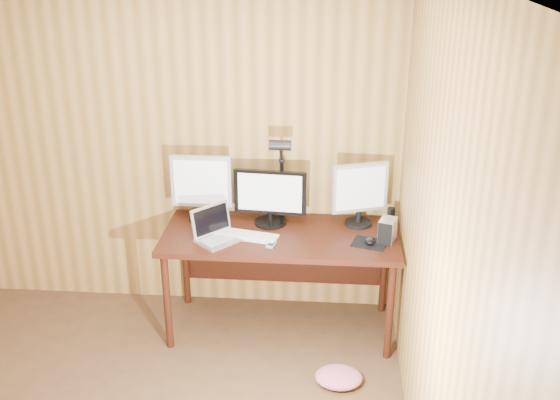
# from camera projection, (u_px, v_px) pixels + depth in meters

# --- Properties ---
(room_shell) EXTENTS (4.00, 4.00, 4.00)m
(room_shell) POSITION_uv_depth(u_px,v_px,m) (36.00, 285.00, 2.82)
(room_shell) COLOR #4D331D
(room_shell) RESTS_ON ground
(desk) EXTENTS (1.60, 0.70, 0.75)m
(desk) POSITION_uv_depth(u_px,v_px,m) (281.00, 245.00, 4.55)
(desk) COLOR black
(desk) RESTS_ON floor
(monitor_center) EXTENTS (0.51, 0.22, 0.40)m
(monitor_center) POSITION_uv_depth(u_px,v_px,m) (270.00, 197.00, 4.51)
(monitor_center) COLOR black
(monitor_center) RESTS_ON desk
(monitor_left) EXTENTS (0.42, 0.20, 0.48)m
(monitor_left) POSITION_uv_depth(u_px,v_px,m) (201.00, 186.00, 4.55)
(monitor_left) COLOR black
(monitor_left) RESTS_ON desk
(monitor_right) EXTENTS (0.39, 0.19, 0.45)m
(monitor_right) POSITION_uv_depth(u_px,v_px,m) (360.00, 192.00, 4.49)
(monitor_right) COLOR black
(monitor_right) RESTS_ON desk
(laptop) EXTENTS (0.38, 0.38, 0.22)m
(laptop) POSITION_uv_depth(u_px,v_px,m) (217.00, 231.00, 4.36)
(laptop) COLOR silver
(laptop) RESTS_ON desk
(keyboard) EXTENTS (0.46, 0.23, 0.02)m
(keyboard) POSITION_uv_depth(u_px,v_px,m) (245.00, 235.00, 4.40)
(keyboard) COLOR white
(keyboard) RESTS_ON desk
(mousepad) EXTENTS (0.26, 0.23, 0.00)m
(mousepad) POSITION_uv_depth(u_px,v_px,m) (370.00, 243.00, 4.30)
(mousepad) COLOR black
(mousepad) RESTS_ON desk
(mouse) EXTENTS (0.11, 0.13, 0.04)m
(mouse) POSITION_uv_depth(u_px,v_px,m) (370.00, 240.00, 4.30)
(mouse) COLOR black
(mouse) RESTS_ON mousepad
(hard_drive) EXTENTS (0.14, 0.17, 0.16)m
(hard_drive) POSITION_uv_depth(u_px,v_px,m) (387.00, 230.00, 4.31)
(hard_drive) COLOR silver
(hard_drive) RESTS_ON desk
(phone) EXTENTS (0.07, 0.11, 0.01)m
(phone) POSITION_uv_depth(u_px,v_px,m) (271.00, 244.00, 4.28)
(phone) COLOR silver
(phone) RESTS_ON desk
(speaker) EXTENTS (0.05, 0.05, 0.13)m
(speaker) POSITION_uv_depth(u_px,v_px,m) (391.00, 217.00, 4.54)
(speaker) COLOR black
(speaker) RESTS_ON desk
(desk_lamp) EXTENTS (0.15, 0.21, 0.65)m
(desk_lamp) POSITION_uv_depth(u_px,v_px,m) (281.00, 166.00, 4.49)
(desk_lamp) COLOR black
(desk_lamp) RESTS_ON desk
(fabric_pile) EXTENTS (0.34, 0.30, 0.10)m
(fabric_pile) POSITION_uv_depth(u_px,v_px,m) (339.00, 377.00, 4.13)
(fabric_pile) COLOR #C25E77
(fabric_pile) RESTS_ON floor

